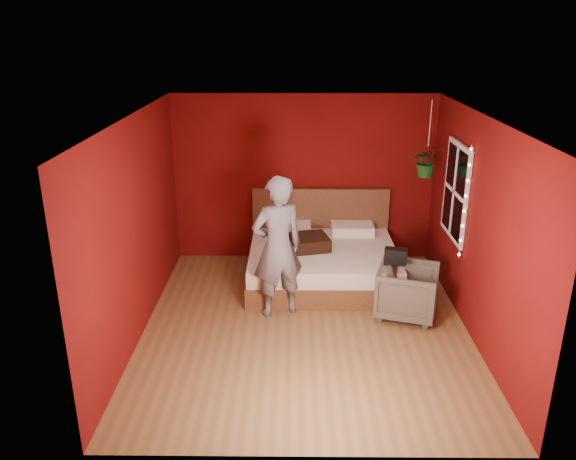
# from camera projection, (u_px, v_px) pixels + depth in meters

# --- Properties ---
(floor) EXTENTS (4.50, 4.50, 0.00)m
(floor) POSITION_uv_depth(u_px,v_px,m) (305.00, 326.00, 7.03)
(floor) COLOR brown
(floor) RESTS_ON ground
(room_walls) EXTENTS (4.04, 4.54, 2.62)m
(room_walls) POSITION_uv_depth(u_px,v_px,m) (307.00, 198.00, 6.44)
(room_walls) COLOR #6A0D0B
(room_walls) RESTS_ON ground
(window) EXTENTS (0.05, 0.97, 1.27)m
(window) POSITION_uv_depth(u_px,v_px,m) (455.00, 191.00, 7.33)
(window) COLOR white
(window) RESTS_ON room_walls
(fairy_lights) EXTENTS (0.04, 0.04, 1.45)m
(fairy_lights) POSITION_uv_depth(u_px,v_px,m) (465.00, 204.00, 6.84)
(fairy_lights) COLOR silver
(fairy_lights) RESTS_ON room_walls
(bed) EXTENTS (2.12, 1.81, 1.17)m
(bed) POSITION_uv_depth(u_px,v_px,m) (322.00, 260.00, 8.23)
(bed) COLOR brown
(bed) RESTS_ON ground
(person) EXTENTS (0.80, 0.68, 1.85)m
(person) POSITION_uv_depth(u_px,v_px,m) (278.00, 247.00, 7.04)
(person) COLOR slate
(person) RESTS_ON ground
(armchair) EXTENTS (0.93, 0.92, 0.68)m
(armchair) POSITION_uv_depth(u_px,v_px,m) (408.00, 291.00, 7.18)
(armchair) COLOR #5E584A
(armchair) RESTS_ON ground
(handbag) EXTENTS (0.31, 0.21, 0.20)m
(handbag) POSITION_uv_depth(u_px,v_px,m) (396.00, 256.00, 7.13)
(handbag) COLOR black
(handbag) RESTS_ON armchair
(throw_pillow) EXTENTS (0.62, 0.62, 0.18)m
(throw_pillow) POSITION_uv_depth(u_px,v_px,m) (310.00, 242.00, 8.02)
(throw_pillow) COLOR black
(throw_pillow) RESTS_ON bed
(hanging_plant) EXTENTS (0.41, 0.36, 1.07)m
(hanging_plant) POSITION_uv_depth(u_px,v_px,m) (427.00, 162.00, 7.82)
(hanging_plant) COLOR silver
(hanging_plant) RESTS_ON room_walls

